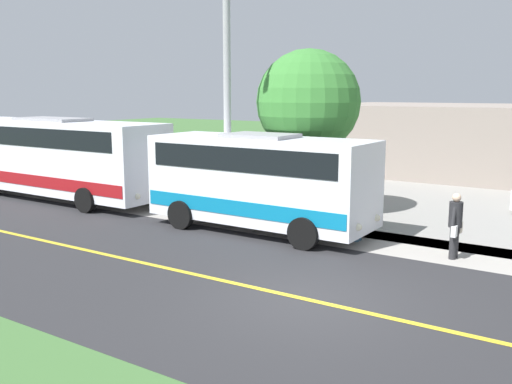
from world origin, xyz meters
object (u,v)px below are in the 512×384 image
(shuttle_bus_front, at_px, (260,178))
(transit_bus_rear, at_px, (54,154))
(pedestrian_waiting, at_px, (358,210))
(pedestrian_with_bags, at_px, (455,224))
(tree_curbside, at_px, (308,102))
(street_light_pole, at_px, (225,83))

(shuttle_bus_front, distance_m, transit_bus_rear, 9.84)
(transit_bus_rear, relative_size, pedestrian_waiting, 6.29)
(pedestrian_with_bags, bearing_deg, pedestrian_waiting, -95.66)
(transit_bus_rear, bearing_deg, pedestrian_with_bags, 90.57)
(transit_bus_rear, bearing_deg, shuttle_bus_front, 89.70)
(transit_bus_rear, bearing_deg, tree_curbside, 106.03)
(transit_bus_rear, xyz_separation_m, pedestrian_waiting, (-0.43, 12.86, -0.86))
(street_light_pole, bearing_deg, pedestrian_with_bags, 88.66)
(pedestrian_waiting, relative_size, tree_curbside, 0.30)
(transit_bus_rear, height_order, tree_curbside, tree_curbside)
(pedestrian_with_bags, distance_m, tree_curbside, 6.99)
(pedestrian_waiting, xyz_separation_m, street_light_pole, (0.10, -4.61, 3.60))
(shuttle_bus_front, height_order, transit_bus_rear, transit_bus_rear)
(pedestrian_waiting, bearing_deg, pedestrian_with_bags, 84.34)
(pedestrian_with_bags, bearing_deg, transit_bus_rear, -89.43)
(shuttle_bus_front, bearing_deg, pedestrian_waiting, 99.05)
(pedestrian_waiting, distance_m, tree_curbside, 4.84)
(street_light_pole, bearing_deg, tree_curbside, 146.67)
(pedestrian_with_bags, xyz_separation_m, tree_curbside, (-2.69, -5.73, 2.96))
(transit_bus_rear, bearing_deg, pedestrian_waiting, 91.91)
(tree_curbside, bearing_deg, transit_bus_rear, -73.97)
(pedestrian_with_bags, relative_size, pedestrian_waiting, 1.01)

